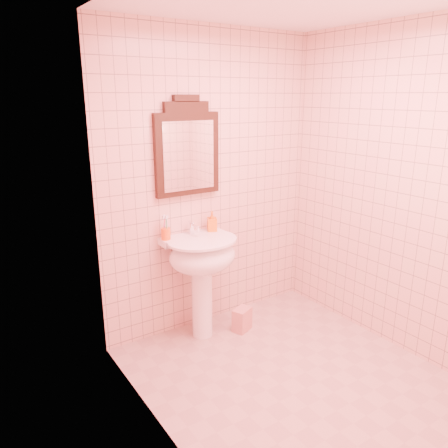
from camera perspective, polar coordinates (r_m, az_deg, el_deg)
floor at (r=3.39m, az=9.01°, el=-19.24°), size 2.20×2.20×0.00m
back_wall at (r=3.70m, az=-1.73°, el=5.31°), size 2.00×0.02×2.50m
pedestal_sink at (r=3.56m, az=-2.89°, el=-5.05°), size 0.58×0.58×0.86m
faucet at (r=3.58m, az=-4.08°, el=-0.53°), size 0.04×0.16×0.11m
mirror at (r=3.51m, az=-4.82°, el=9.63°), size 0.56×0.06×0.78m
toothbrush_cup at (r=3.49m, az=-7.61°, el=-1.24°), size 0.08×0.08×0.17m
soap_dispenser at (r=3.67m, az=-1.58°, el=0.34°), size 0.10×0.10×0.17m
towel at (r=3.87m, az=2.37°, el=-12.34°), size 0.20×0.17×0.20m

